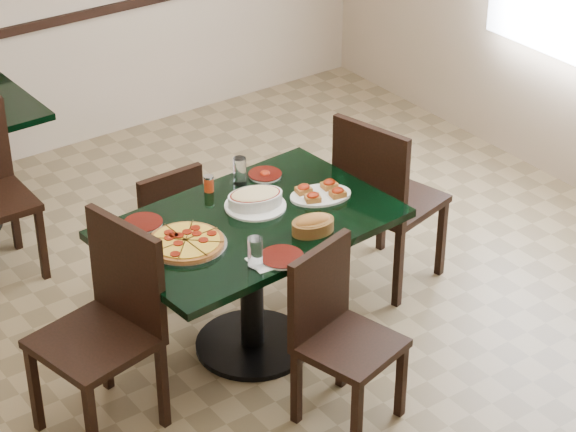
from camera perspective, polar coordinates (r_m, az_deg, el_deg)
floor at (r=5.75m, az=-0.12°, el=-6.80°), size 5.50×5.50×0.00m
main_table at (r=5.45m, az=-1.89°, el=-1.87°), size 1.43×0.98×0.75m
chair_far at (r=5.96m, az=-6.34°, el=-0.50°), size 0.38×0.38×0.79m
chair_near at (r=5.09m, az=2.49°, el=-5.66°), size 0.49×0.49×0.87m
chair_right at (r=5.98m, az=4.80°, el=1.15°), size 0.57×0.57×1.00m
chair_left at (r=5.06m, az=-9.07°, el=-5.10°), size 0.56×0.56×1.01m
pepperoni_pizza at (r=5.17m, az=-5.22°, el=-1.35°), size 0.38×0.38×0.04m
lasagna_casserole at (r=5.44m, az=-1.68°, el=0.89°), size 0.31×0.30×0.09m
bread_basket at (r=5.24m, az=1.27°, el=-0.43°), size 0.23×0.18×0.09m
bruschetta_platter at (r=5.54m, az=1.67°, el=1.20°), size 0.36×0.30×0.05m
side_plate_near at (r=5.06m, az=-0.32°, el=-2.11°), size 0.20×0.20×0.02m
side_plate_far_r at (r=5.74m, az=-1.18°, el=2.13°), size 0.17×0.17×0.03m
side_plate_far_l at (r=5.36m, az=-7.37°, el=-0.35°), size 0.19×0.19×0.02m
napkin_setting at (r=5.04m, az=-1.09°, el=-2.33°), size 0.16×0.16×0.01m
water_glass_a at (r=5.64m, az=-2.47°, el=2.30°), size 0.07×0.07×0.14m
water_glass_b at (r=4.97m, az=-1.68°, el=-1.88°), size 0.07×0.07×0.15m
pepper_shaker at (r=5.59m, az=-4.05°, el=1.67°), size 0.05×0.05×0.09m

